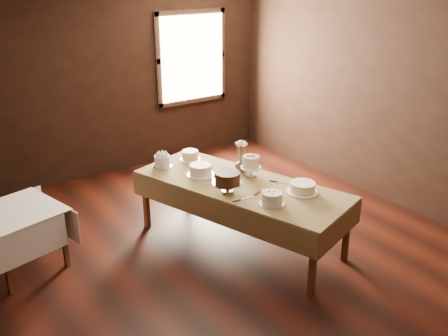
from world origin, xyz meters
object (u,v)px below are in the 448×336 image
cake_lattice (201,171)px  cake_server_e (247,198)px  cake_server_d (236,171)px  flower_vase (241,164)px  cake_cream (303,188)px  display_table (241,188)px  side_table (16,217)px  cake_server_c (217,179)px  cake_meringue (162,162)px  cake_server_a (263,189)px  cake_chocolate (227,183)px  cake_server_b (284,183)px  cake_swirl (272,199)px  cake_speckled (190,156)px  cake_flowers (251,167)px

cake_lattice → cake_server_e: size_ratio=1.31×
cake_server_d → flower_vase: size_ratio=1.64×
cake_cream → display_table: bearing=125.0°
side_table → cake_server_d: bearing=-13.6°
side_table → cake_server_e: cake_server_e is taller
cake_server_c → flower_vase: bearing=-106.5°
cake_meringue → cake_lattice: cake_meringue is taller
side_table → cake_server_a: bearing=-27.0°
side_table → cake_cream: cake_cream is taller
cake_chocolate → cake_server_b: (0.63, -0.18, -0.10)m
side_table → cake_server_a: cake_server_a is taller
cake_chocolate → cake_swirl: size_ratio=1.45×
display_table → cake_server_a: 0.29m
cake_cream → cake_server_a: cake_cream is taller
cake_lattice → flower_vase: size_ratio=2.15×
display_table → cake_cream: bearing=-55.0°
cake_meringue → flower_vase: bearing=-41.3°
cake_server_a → cake_server_e: same height
cake_lattice → flower_vase: bearing=-17.8°
cake_server_d → cake_speckled: bearing=53.2°
cake_server_b → cake_server_e: 0.57m
cake_server_d → cake_server_b: bearing=-129.5°
cake_lattice → cake_server_d: 0.43m
cake_speckled → cake_server_c: bearing=-95.9°
cake_flowers → cake_server_b: size_ratio=1.03×
display_table → cake_flowers: 0.30m
side_table → cake_lattice: 1.99m
cake_meringue → cake_server_b: cake_meringue is taller
cake_cream → cake_server_a: size_ratio=1.55×
cake_server_d → flower_vase: flower_vase is taller
cake_speckled → side_table: bearing=-178.9°
cake_cream → flower_vase: bearing=100.8°
cake_server_e → cake_lattice: bearing=99.5°
cake_swirl → cake_server_e: cake_swirl is taller
cake_lattice → cake_swirl: (0.18, -1.04, 0.01)m
cake_meringue → side_table: bearing=-179.0°
cake_swirl → cake_server_b: (0.44, 0.32, -0.06)m
cake_server_a → cake_server_e: bearing=173.4°
cake_cream → cake_server_b: 0.29m
display_table → side_table: size_ratio=2.63×
side_table → cake_speckled: 2.09m
cake_swirl → cake_cream: size_ratio=0.70×
cake_speckled → cake_chocolate: cake_chocolate is taller
cake_server_b → side_table: bearing=-146.4°
cake_lattice → cake_speckled: bearing=72.5°
display_table → cake_server_d: size_ratio=10.69×
cake_swirl → cake_server_e: size_ratio=1.08×
display_table → cake_chocolate: bearing=-159.3°
cake_meringue → flower_vase: (0.70, -0.61, 0.01)m
cake_server_c → cake_chocolate: bearing=137.3°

